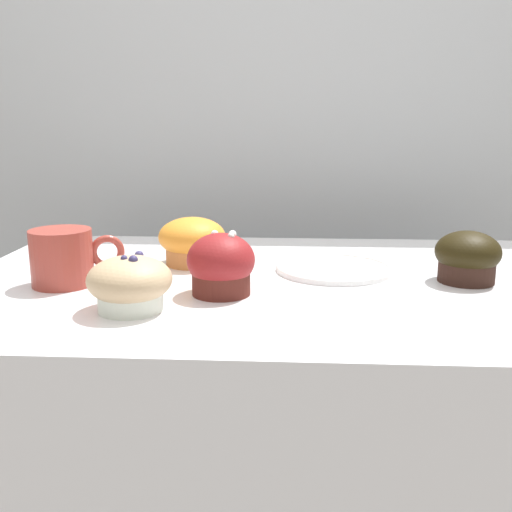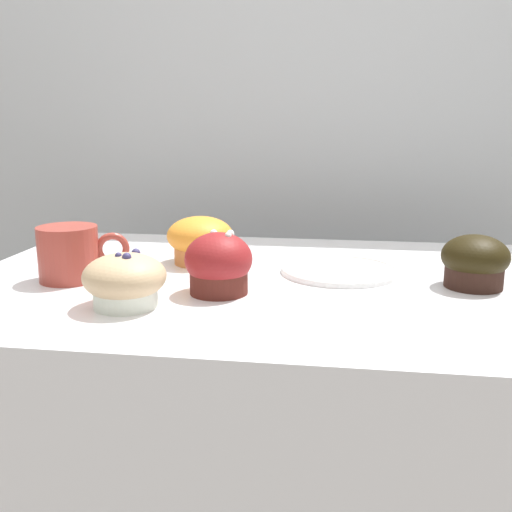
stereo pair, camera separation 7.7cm
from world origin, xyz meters
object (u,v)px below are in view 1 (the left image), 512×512
object	(u,v)px
muffin_front_center	(192,241)
serving_plate	(334,268)
muffin_front_left	(221,265)
muffin_back_right	(467,257)
muffin_back_left	(130,284)
coffee_cup	(63,256)

from	to	relation	value
muffin_front_center	serving_plate	bearing A→B (deg)	-7.89
muffin_front_left	muffin_back_right	bearing A→B (deg)	13.50
muffin_back_left	muffin_front_left	world-z (taller)	muffin_front_left
muffin_front_center	coffee_cup	bearing A→B (deg)	-140.85
serving_plate	muffin_back_right	bearing A→B (deg)	-15.17
muffin_back_right	coffee_cup	xyz separation A→B (m)	(-0.60, -0.05, 0.01)
coffee_cup	muffin_back_right	bearing A→B (deg)	4.93
coffee_cup	muffin_back_left	bearing A→B (deg)	-41.38
muffin_back_left	serving_plate	distance (m)	0.35
coffee_cup	muffin_front_center	bearing A→B (deg)	39.15
muffin_front_center	muffin_back_right	size ratio (longest dim) A/B	1.16
muffin_back_left	muffin_front_left	size ratio (longest dim) A/B	1.14
muffin_back_left	coffee_cup	distance (m)	0.17
coffee_cup	serving_plate	xyz separation A→B (m)	(0.40, 0.10, -0.04)
muffin_back_right	serving_plate	distance (m)	0.20
muffin_front_center	coffee_cup	world-z (taller)	coffee_cup
muffin_back_left	serving_plate	xyz separation A→B (m)	(0.27, 0.22, -0.03)
muffin_back_right	muffin_back_left	bearing A→B (deg)	-160.58
serving_plate	muffin_front_center	bearing A→B (deg)	172.11
muffin_back_left	coffee_cup	bearing A→B (deg)	138.62
muffin_front_left	muffin_back_left	bearing A→B (deg)	-143.90
muffin_back_left	coffee_cup	world-z (taller)	coffee_cup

